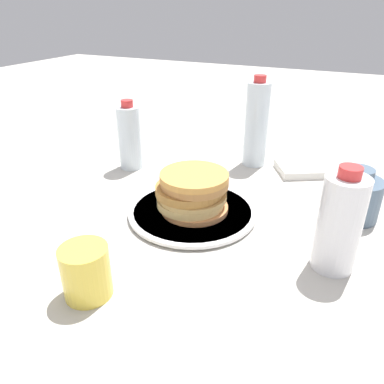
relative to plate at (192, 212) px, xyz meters
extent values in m
plane|color=#BCB7AD|center=(0.00, -0.02, -0.01)|extent=(4.00, 4.00, 0.00)
cylinder|color=white|center=(0.00, 0.00, 0.00)|extent=(0.25, 0.25, 0.01)
cylinder|color=white|center=(0.00, 0.00, 0.00)|extent=(0.27, 0.27, 0.01)
cylinder|color=tan|center=(0.00, 0.01, 0.01)|extent=(0.14, 0.14, 0.01)
cylinder|color=#DBB771|center=(0.00, 0.00, 0.02)|extent=(0.14, 0.14, 0.02)
cylinder|color=tan|center=(0.00, 0.00, 0.04)|extent=(0.14, 0.14, 0.01)
cylinder|color=#B17C3B|center=(0.00, -0.01, 0.05)|extent=(0.14, 0.14, 0.02)
cylinder|color=#B67D45|center=(-0.01, 0.00, 0.07)|extent=(0.14, 0.14, 0.02)
cylinder|color=gold|center=(0.00, 0.00, 0.08)|extent=(0.14, 0.14, 0.01)
cylinder|color=yellow|center=(0.28, -0.04, 0.03)|extent=(0.07, 0.07, 0.08)
cylinder|color=#4C6075|center=(-0.14, 0.30, 0.04)|extent=(0.10, 0.10, 0.08)
cylinder|color=#4C6075|center=(-0.14, 0.30, 0.09)|extent=(0.06, 0.06, 0.02)
cylinder|color=silver|center=(-0.16, -0.26, 0.08)|extent=(0.06, 0.06, 0.16)
cylinder|color=red|center=(-0.16, -0.26, 0.17)|extent=(0.03, 0.03, 0.02)
cylinder|color=white|center=(0.05, 0.29, 0.08)|extent=(0.07, 0.07, 0.17)
cylinder|color=red|center=(0.05, 0.29, 0.17)|extent=(0.04, 0.04, 0.02)
cylinder|color=silver|center=(-0.32, 0.04, 0.10)|extent=(0.06, 0.06, 0.22)
cylinder|color=red|center=(-0.32, 0.04, 0.22)|extent=(0.03, 0.03, 0.02)
cube|color=white|center=(-0.32, 0.17, 0.00)|extent=(0.15, 0.15, 0.02)
camera|label=1|loc=(0.62, 0.29, 0.40)|focal=35.00mm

